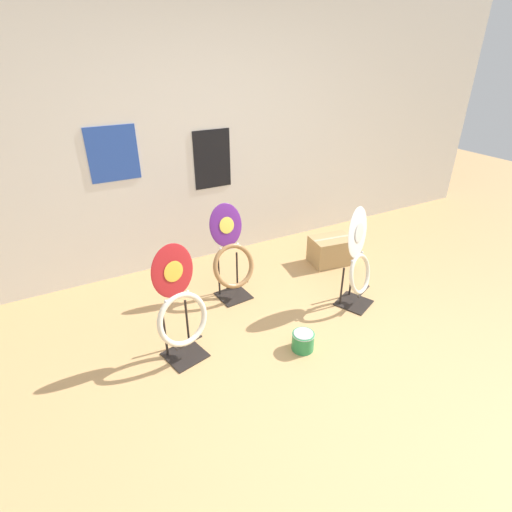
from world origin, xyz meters
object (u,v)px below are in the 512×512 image
object	(u,v)px
paint_can	(303,340)
toilet_seat_display_purple_note	(231,256)
toilet_seat_display_crimson_swirl	(180,311)
toilet_seat_display_white_plain	(358,260)
storage_box	(331,250)

from	to	relation	value
paint_can	toilet_seat_display_purple_note	bearing A→B (deg)	99.33
toilet_seat_display_crimson_swirl	toilet_seat_display_white_plain	distance (m)	1.60
toilet_seat_display_white_plain	storage_box	size ratio (longest dim) A/B	1.99
toilet_seat_display_crimson_swirl	toilet_seat_display_white_plain	world-z (taller)	same
toilet_seat_display_purple_note	storage_box	bearing A→B (deg)	3.67
toilet_seat_display_crimson_swirl	storage_box	distance (m)	2.02
toilet_seat_display_crimson_swirl	toilet_seat_display_purple_note	size ratio (longest dim) A/B	1.04
toilet_seat_display_crimson_swirl	toilet_seat_display_white_plain	bearing A→B (deg)	-2.52
toilet_seat_display_purple_note	paint_can	distance (m)	1.02
toilet_seat_display_white_plain	toilet_seat_display_purple_note	size ratio (longest dim) A/B	1.04
toilet_seat_display_purple_note	toilet_seat_display_crimson_swirl	bearing A→B (deg)	-139.74
toilet_seat_display_crimson_swirl	toilet_seat_display_white_plain	xyz separation A→B (m)	(1.60, -0.07, 0.03)
paint_can	storage_box	size ratio (longest dim) A/B	0.38
toilet_seat_display_crimson_swirl	paint_can	distance (m)	0.97
toilet_seat_display_purple_note	paint_can	size ratio (longest dim) A/B	5.03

